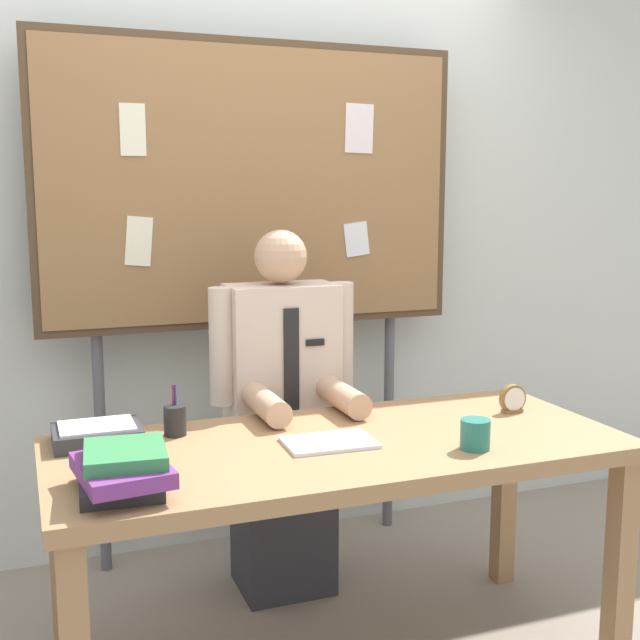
% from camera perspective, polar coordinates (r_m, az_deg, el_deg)
% --- Properties ---
extents(back_wall, '(6.40, 0.08, 2.70)m').
position_cam_1_polar(back_wall, '(3.46, -5.64, 6.41)').
color(back_wall, silver).
rests_on(back_wall, ground_plane).
extents(desk, '(1.76, 0.76, 0.75)m').
position_cam_1_polar(desk, '(2.53, 1.40, -10.46)').
color(desk, '#9E754C').
rests_on(desk, ground_plane).
extents(person, '(0.55, 0.56, 1.37)m').
position_cam_1_polar(person, '(3.04, -2.63, -7.59)').
color(person, '#2D2D33').
rests_on(person, ground_plane).
extents(bulletin_board, '(1.71, 0.09, 2.09)m').
position_cam_1_polar(bulletin_board, '(3.26, -4.73, 9.03)').
color(bulletin_board, '#4C3823').
rests_on(bulletin_board, ground_plane).
extents(book_stack, '(0.24, 0.31, 0.12)m').
position_cam_1_polar(book_stack, '(2.14, -13.80, -10.27)').
color(book_stack, '#262626').
rests_on(book_stack, desk).
extents(open_notebook, '(0.28, 0.19, 0.01)m').
position_cam_1_polar(open_notebook, '(2.46, 0.66, -8.64)').
color(open_notebook, white).
rests_on(open_notebook, desk).
extents(desk_clock, '(0.10, 0.04, 0.10)m').
position_cam_1_polar(desk_clock, '(2.88, 13.46, -5.52)').
color(desk_clock, olive).
rests_on(desk_clock, desk).
extents(coffee_mug, '(0.09, 0.09, 0.09)m').
position_cam_1_polar(coffee_mug, '(2.45, 10.91, -7.94)').
color(coffee_mug, '#267266').
rests_on(coffee_mug, desk).
extents(pen_holder, '(0.07, 0.07, 0.16)m').
position_cam_1_polar(pen_holder, '(2.58, -10.21, -6.98)').
color(pen_holder, '#262626').
rests_on(pen_holder, desk).
extents(paper_tray, '(0.26, 0.20, 0.06)m').
position_cam_1_polar(paper_tray, '(2.56, -15.48, -7.78)').
color(paper_tray, '#333338').
rests_on(paper_tray, desk).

